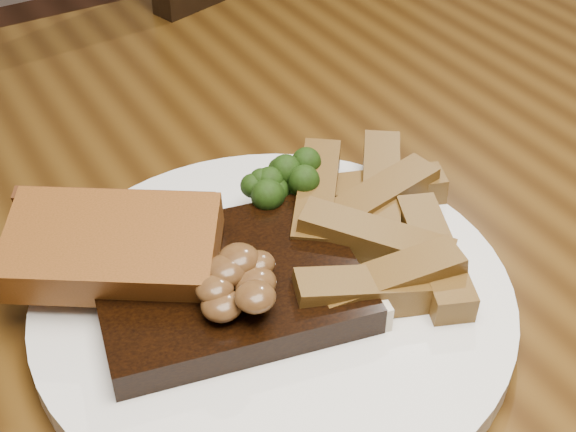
{
  "coord_description": "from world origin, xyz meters",
  "views": [
    {
      "loc": [
        -0.2,
        -0.34,
        1.11
      ],
      "look_at": [
        0.01,
        0.01,
        0.78
      ],
      "focal_mm": 50.0,
      "sensor_mm": 36.0,
      "label": 1
    }
  ],
  "objects_px": {
    "dining_table": "(289,357)",
    "chair_far": "(242,87)",
    "plate": "(274,302)",
    "steak": "(228,286)",
    "garlic_bread": "(117,273)",
    "potato_wedges": "(355,230)"
  },
  "relations": [
    {
      "from": "dining_table",
      "to": "chair_far",
      "type": "relative_size",
      "value": 1.68
    },
    {
      "from": "plate",
      "to": "steak",
      "type": "distance_m",
      "value": 0.03
    },
    {
      "from": "dining_table",
      "to": "garlic_bread",
      "type": "xyz_separation_m",
      "value": [
        -0.11,
        0.02,
        0.12
      ]
    },
    {
      "from": "chair_far",
      "to": "steak",
      "type": "relative_size",
      "value": 6.15
    },
    {
      "from": "dining_table",
      "to": "potato_wedges",
      "type": "height_order",
      "value": "potato_wedges"
    },
    {
      "from": "chair_far",
      "to": "plate",
      "type": "xyz_separation_m",
      "value": [
        -0.29,
        -0.6,
        0.23
      ]
    },
    {
      "from": "chair_far",
      "to": "steak",
      "type": "xyz_separation_m",
      "value": [
        -0.31,
        -0.59,
        0.25
      ]
    },
    {
      "from": "chair_far",
      "to": "potato_wedges",
      "type": "xyz_separation_m",
      "value": [
        -0.22,
        -0.59,
        0.25
      ]
    },
    {
      "from": "steak",
      "to": "potato_wedges",
      "type": "relative_size",
      "value": 1.24
    },
    {
      "from": "garlic_bread",
      "to": "potato_wedges",
      "type": "bearing_deg",
      "value": 18.9
    },
    {
      "from": "potato_wedges",
      "to": "steak",
      "type": "bearing_deg",
      "value": -177.62
    },
    {
      "from": "steak",
      "to": "garlic_bread",
      "type": "relative_size",
      "value": 1.25
    },
    {
      "from": "plate",
      "to": "dining_table",
      "type": "bearing_deg",
      "value": 46.71
    },
    {
      "from": "steak",
      "to": "potato_wedges",
      "type": "xyz_separation_m",
      "value": [
        0.1,
        0.0,
        0.0
      ]
    },
    {
      "from": "chair_far",
      "to": "steak",
      "type": "distance_m",
      "value": 0.71
    },
    {
      "from": "chair_far",
      "to": "potato_wedges",
      "type": "relative_size",
      "value": 7.65
    },
    {
      "from": "plate",
      "to": "garlic_bread",
      "type": "distance_m",
      "value": 0.1
    },
    {
      "from": "dining_table",
      "to": "chair_far",
      "type": "distance_m",
      "value": 0.64
    },
    {
      "from": "plate",
      "to": "steak",
      "type": "height_order",
      "value": "steak"
    },
    {
      "from": "plate",
      "to": "potato_wedges",
      "type": "bearing_deg",
      "value": 11.77
    },
    {
      "from": "steak",
      "to": "garlic_bread",
      "type": "bearing_deg",
      "value": 153.39
    },
    {
      "from": "steak",
      "to": "potato_wedges",
      "type": "bearing_deg",
      "value": 14.17
    }
  ]
}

